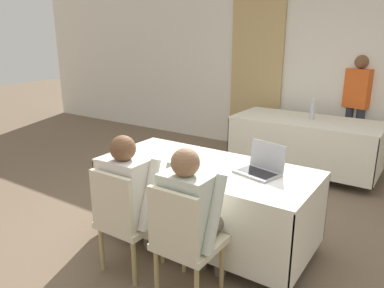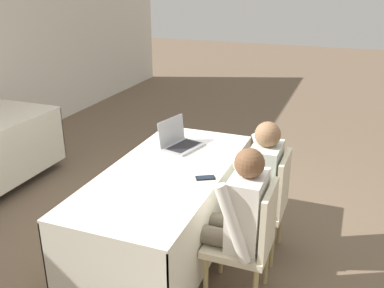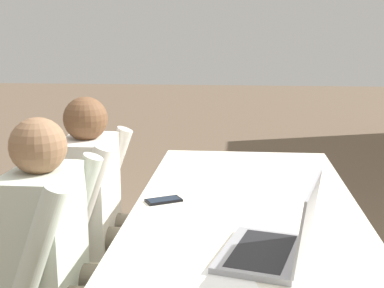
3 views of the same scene
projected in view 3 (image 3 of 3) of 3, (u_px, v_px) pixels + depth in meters
name	position (u px, v px, depth m)	size (l,w,h in m)	color
conference_table_near	(246.00, 248.00, 2.16)	(1.94, 0.89, 0.76)	silver
laptop	(275.00, 244.00, 1.63)	(0.41, 0.35, 0.25)	#99999E
cell_phone	(164.00, 200.00, 2.18)	(0.13, 0.16, 0.01)	black
paper_beside_laptop	(203.00, 286.00, 1.47)	(0.27, 0.33, 0.00)	white
chair_near_left	(85.00, 236.00, 2.52)	(0.44, 0.44, 0.89)	tan
person_checkered_shirt	(105.00, 204.00, 2.48)	(0.50, 0.52, 1.15)	#665B4C
person_white_shirt	(65.00, 255.00, 1.92)	(0.50, 0.52, 1.15)	#665B4C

